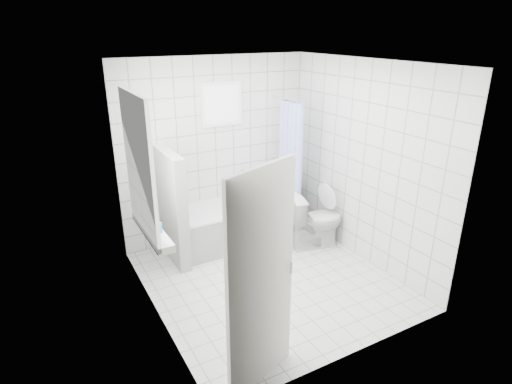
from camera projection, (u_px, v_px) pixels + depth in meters
ground at (269, 279)px, 5.33m from camera, size 3.00×3.00×0.00m
ceiling at (271, 62)px, 4.39m from camera, size 3.00×3.00×0.00m
wall_back at (216, 150)px, 6.08m from camera, size 2.80×0.02×2.60m
wall_front at (360, 234)px, 3.63m from camera, size 2.80×0.02×2.60m
wall_left at (148, 205)px, 4.22m from camera, size 0.02×3.00×2.60m
wall_right at (363, 164)px, 5.49m from camera, size 0.02×3.00×2.60m
window_left at (142, 167)px, 4.38m from camera, size 0.01×0.90×1.40m
window_back at (222, 104)px, 5.85m from camera, size 0.50×0.01×0.50m
window_sill at (152, 231)px, 4.67m from camera, size 0.18×1.02×0.08m
door at (261, 282)px, 3.48m from camera, size 0.76×0.32×2.00m
bathtub at (236, 223)px, 6.19m from camera, size 1.75×0.77×0.58m
partition_wall at (172, 207)px, 5.55m from camera, size 0.15×0.85×1.50m
tiled_ledge at (284, 205)px, 6.85m from camera, size 0.40×0.24×0.55m
toilet at (315, 220)px, 6.02m from camera, size 0.86×0.60×0.80m
curtain_rod at (287, 100)px, 5.92m from camera, size 0.02×0.80×0.02m
shower_curtain at (290, 164)px, 6.14m from camera, size 0.14×0.48×1.78m
tub_faucet at (231, 179)px, 6.30m from camera, size 0.18×0.06×0.06m
sill_bottles at (150, 216)px, 4.66m from camera, size 0.16×0.54×0.30m
ledge_bottles at (286, 181)px, 6.70m from camera, size 0.16×0.15×0.27m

